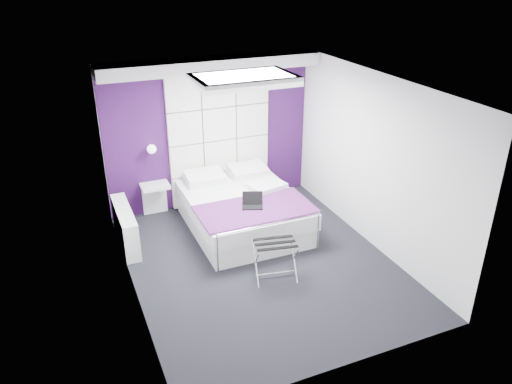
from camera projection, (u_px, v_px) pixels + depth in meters
floor at (261, 263)px, 7.24m from camera, size 4.40×4.40×0.00m
ceiling at (262, 85)px, 6.13m from camera, size 4.40×4.40×0.00m
wall_back at (210, 133)px, 8.52m from camera, size 3.60×0.00×3.60m
wall_left at (125, 205)px, 6.05m from camera, size 0.00×4.40×4.40m
wall_right at (373, 162)px, 7.32m from camera, size 0.00×4.40×4.40m
accent_wall at (210, 133)px, 8.51m from camera, size 3.58×0.02×2.58m
soffit at (212, 64)px, 7.80m from camera, size 3.58×0.50×0.20m
headboard at (220, 140)px, 8.58m from camera, size 1.80×0.08×2.30m
skylight at (244, 79)px, 6.65m from camera, size 1.36×0.86×0.12m
wall_lamp at (151, 148)px, 8.07m from camera, size 0.15×0.15×0.15m
radiator at (125, 227)px, 7.60m from camera, size 0.22×1.20×0.60m
bed at (243, 210)px, 8.07m from camera, size 1.75×2.11×0.74m
nightstand at (155, 186)px, 8.31m from camera, size 0.46×0.36×0.05m
luggage_rack at (275, 260)px, 6.81m from camera, size 0.56×0.41×0.55m
laptop at (251, 203)px, 7.56m from camera, size 0.31×0.22×0.22m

